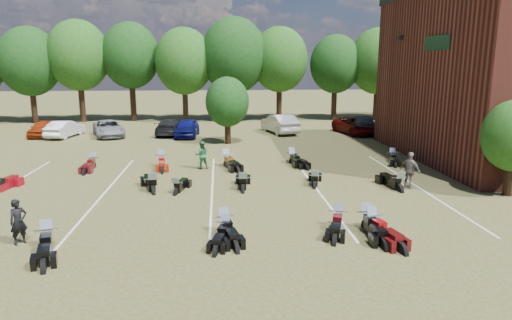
{
  "coord_description": "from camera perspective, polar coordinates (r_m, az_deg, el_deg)",
  "views": [
    {
      "loc": [
        -2.6,
        -18.09,
        6.0
      ],
      "look_at": [
        -0.82,
        4.0,
        1.2
      ],
      "focal_mm": 32.0,
      "sensor_mm": 36.0,
      "label": 1
    }
  ],
  "objects": [
    {
      "name": "motorcycle_15",
      "position": [
        27.27,
        -11.68,
        -0.75
      ],
      "size": [
        1.07,
        2.47,
        1.33
      ],
      "primitive_type": null,
      "rotation": [
        0.0,
        0.0,
        0.13
      ],
      "color": "maroon",
      "rests_on": "ground"
    },
    {
      "name": "car_0",
      "position": [
        41.08,
        -25.08,
        3.61
      ],
      "size": [
        1.64,
        3.92,
        1.33
      ],
      "primitive_type": "imported",
      "rotation": [
        0.0,
        0.0,
        0.02
      ],
      "color": "#982C0D",
      "rests_on": "ground"
    },
    {
      "name": "motorcycle_17",
      "position": [
        26.75,
        -3.69,
        -0.77
      ],
      "size": [
        1.53,
        2.62,
        1.39
      ],
      "primitive_type": null,
      "rotation": [
        0.0,
        0.0,
        0.32
      ],
      "color": "black",
      "rests_on": "ground"
    },
    {
      "name": "car_7",
      "position": [
        40.18,
        13.15,
        4.4
      ],
      "size": [
        3.07,
        5.5,
        1.51
      ],
      "primitive_type": "imported",
      "rotation": [
        0.0,
        0.0,
        2.95
      ],
      "color": "#393A3E",
      "rests_on": "ground"
    },
    {
      "name": "motorcycle_10",
      "position": [
        21.8,
        -12.76,
        -4.06
      ],
      "size": [
        1.46,
        2.65,
        1.41
      ],
      "primitive_type": null,
      "rotation": [
        0.0,
        0.0,
        3.42
      ],
      "color": "black",
      "rests_on": "ground"
    },
    {
      "name": "motorcycle_14",
      "position": [
        27.93,
        -19.65,
        -0.91
      ],
      "size": [
        0.78,
        2.25,
        1.25
      ],
      "primitive_type": null,
      "rotation": [
        0.0,
        0.0,
        -0.03
      ],
      "color": "#480A10",
      "rests_on": "ground"
    },
    {
      "name": "motorcycle_13",
      "position": [
        22.38,
        7.35,
        -3.44
      ],
      "size": [
        1.17,
        2.33,
        1.25
      ],
      "primitive_type": null,
      "rotation": [
        0.0,
        0.0,
        2.93
      ],
      "color": "black",
      "rests_on": "ground"
    },
    {
      "name": "parking_lines",
      "position": [
        21.93,
        -5.5,
        -3.7
      ],
      "size": [
        20.1,
        14.0,
        0.01
      ],
      "color": "silver",
      "rests_on": "ground"
    },
    {
      "name": "motorcycle_18",
      "position": [
        27.36,
        4.6,
        -0.49
      ],
      "size": [
        1.39,
        2.36,
        1.25
      ],
      "primitive_type": null,
      "rotation": [
        0.0,
        0.0,
        0.32
      ],
      "color": "black",
      "rests_on": "ground"
    },
    {
      "name": "car_5",
      "position": [
        39.06,
        2.96,
        4.57
      ],
      "size": [
        2.9,
        5.17,
        1.61
      ],
      "primitive_type": "imported",
      "rotation": [
        0.0,
        0.0,
        3.4
      ],
      "color": "beige",
      "rests_on": "ground"
    },
    {
      "name": "car_2",
      "position": [
        39.09,
        -17.95,
        3.78
      ],
      "size": [
        3.63,
        5.22,
        1.32
      ],
      "primitive_type": "imported",
      "rotation": [
        0.0,
        0.0,
        0.33
      ],
      "color": "gray",
      "rests_on": "ground"
    },
    {
      "name": "motorcycle_0",
      "position": [
        16.69,
        -24.55,
        -10.02
      ],
      "size": [
        1.37,
        2.49,
        1.32
      ],
      "primitive_type": null,
      "rotation": [
        0.0,
        0.0,
        0.27
      ],
      "color": "black",
      "rests_on": "ground"
    },
    {
      "name": "motorcycle_19",
      "position": [
        27.76,
        4.5,
        -0.3
      ],
      "size": [
        1.04,
        2.37,
        1.27
      ],
      "primitive_type": null,
      "rotation": [
        0.0,
        0.0,
        0.14
      ],
      "color": "black",
      "rests_on": "ground"
    },
    {
      "name": "person_green",
      "position": [
        26.03,
        -6.82,
        0.63
      ],
      "size": [
        0.89,
        0.75,
        1.62
      ],
      "primitive_type": "imported",
      "rotation": [
        0.0,
        0.0,
        3.32
      ],
      "color": "#246239",
      "rests_on": "ground"
    },
    {
      "name": "motorcycle_9",
      "position": [
        21.41,
        -9.93,
        -4.24
      ],
      "size": [
        1.12,
        2.16,
        1.15
      ],
      "primitive_type": null,
      "rotation": [
        0.0,
        0.0,
        2.91
      ],
      "color": "black",
      "rests_on": "ground"
    },
    {
      "name": "motorcycle_5",
      "position": [
        17.33,
        10.18,
        -8.24
      ],
      "size": [
        1.38,
        2.34,
        1.24
      ],
      "primitive_type": null,
      "rotation": [
        0.0,
        0.0,
        -0.32
      ],
      "color": "black",
      "rests_on": "ground"
    },
    {
      "name": "motorcycle_12",
      "position": [
        22.61,
        17.43,
        -3.75
      ],
      "size": [
        1.1,
        2.52,
        1.36
      ],
      "primitive_type": null,
      "rotation": [
        0.0,
        0.0,
        3.28
      ],
      "color": "black",
      "rests_on": "ground"
    },
    {
      "name": "person_black",
      "position": [
        17.22,
        -27.56,
        -6.88
      ],
      "size": [
        0.67,
        0.66,
        1.56
      ],
      "primitive_type": "imported",
      "rotation": [
        0.0,
        0.0,
        0.76
      ],
      "color": "black",
      "rests_on": "ground"
    },
    {
      "name": "young_tree_midfield",
      "position": [
        33.72,
        -3.61,
        7.25
      ],
      "size": [
        3.2,
        3.2,
        4.7
      ],
      "color": "black",
      "rests_on": "ground"
    },
    {
      "name": "car_6",
      "position": [
        39.42,
        12.32,
        4.2
      ],
      "size": [
        3.31,
        5.36,
        1.38
      ],
      "primitive_type": "imported",
      "rotation": [
        0.0,
        0.0,
        0.22
      ],
      "color": "#520604",
      "rests_on": "ground"
    },
    {
      "name": "motorcycle_4",
      "position": [
        17.33,
        13.59,
        -8.4
      ],
      "size": [
        0.81,
        2.46,
        1.37
      ],
      "primitive_type": null,
      "rotation": [
        0.0,
        0.0,
        0.01
      ],
      "color": "black",
      "rests_on": "ground"
    },
    {
      "name": "motorcycle_11",
      "position": [
        21.53,
        -1.63,
        -3.97
      ],
      "size": [
        0.91,
        2.48,
        1.36
      ],
      "primitive_type": null,
      "rotation": [
        0.0,
        0.0,
        3.09
      ],
      "color": "black",
      "rests_on": "ground"
    },
    {
      "name": "person_grey",
      "position": [
        22.99,
        18.68,
        -1.25
      ],
      "size": [
        0.97,
        1.11,
        1.8
      ],
      "primitive_type": "imported",
      "rotation": [
        0.0,
        0.0,
        2.19
      ],
      "color": "#635A55",
      "rests_on": "ground"
    },
    {
      "name": "car_1",
      "position": [
        39.93,
        -22.78,
        3.61
      ],
      "size": [
        2.2,
        4.32,
        1.36
      ],
      "primitive_type": "imported",
      "rotation": [
        0.0,
        0.0,
        2.95
      ],
      "color": "silver",
      "rests_on": "ground"
    },
    {
      "name": "motorcycle_2",
      "position": [
        16.54,
        -3.95,
        -9.08
      ],
      "size": [
        1.18,
        2.39,
        1.28
      ],
      "primitive_type": null,
      "rotation": [
        0.0,
        0.0,
        0.21
      ],
      "color": "black",
      "rests_on": "ground"
    },
    {
      "name": "motorcycle_3",
      "position": [
        16.15,
        -3.91,
        -9.62
      ],
      "size": [
        1.06,
        2.11,
        1.13
      ],
      "primitive_type": null,
      "rotation": [
        0.0,
        0.0,
        -0.22
      ],
      "color": "black",
      "rests_on": "ground"
    },
    {
      "name": "tree_line",
      "position": [
        47.12,
        -2.73,
        12.59
      ],
      "size": [
        56.0,
        6.0,
        9.79
      ],
      "color": "black",
      "rests_on": "ground"
    },
    {
      "name": "car_4",
      "position": [
        37.51,
        -8.62,
        4.0
      ],
      "size": [
        2.0,
        4.36,
        1.45
      ],
      "primitive_type": "imported",
      "rotation": [
        0.0,
        0.0,
        -0.07
      ],
      "color": "#0C0E59",
      "rests_on": "ground"
    },
    {
      "name": "motorcycle_6",
      "position": [
        16.95,
        14.33,
        -8.92
      ],
      "size": [
        1.27,
        2.52,
        1.35
      ],
      "primitive_type": null,
      "rotation": [
        0.0,
        0.0,
        0.22
      ],
      "color": "#41090B",
      "rests_on": "ground"
    },
    {
      "name": "car_3",
      "position": [
        38.77,
        -10.68,
        4.1
      ],
      "size": [
        2.3,
        4.75,
        1.33
      ],
      "primitive_type": "imported",
      "rotation": [
        0.0,
        0.0,
        3.05
      ],
      "color": "black",
      "rests_on": "ground"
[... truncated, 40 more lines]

